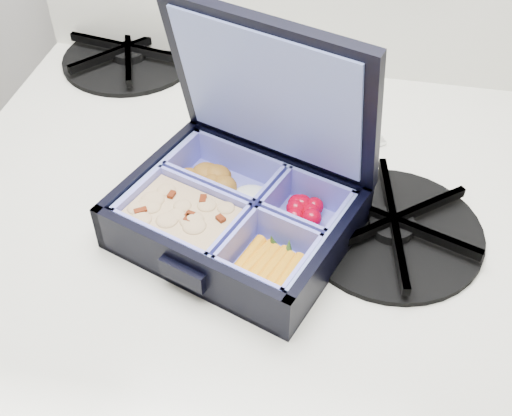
# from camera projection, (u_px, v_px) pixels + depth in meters

# --- Properties ---
(bento_box) EXTENTS (0.25, 0.22, 0.05)m
(bento_box) POSITION_uv_depth(u_px,v_px,m) (235.00, 217.00, 0.60)
(bento_box) COLOR black
(bento_box) RESTS_ON stove
(burner_grate) EXTENTS (0.23, 0.23, 0.03)m
(burner_grate) POSITION_uv_depth(u_px,v_px,m) (392.00, 224.00, 0.61)
(burner_grate) COLOR black
(burner_grate) RESTS_ON stove
(burner_grate_rear) EXTENTS (0.20, 0.20, 0.02)m
(burner_grate_rear) POSITION_uv_depth(u_px,v_px,m) (129.00, 53.00, 0.84)
(burner_grate_rear) COLOR black
(burner_grate_rear) RESTS_ON stove
(fork) EXTENTS (0.17, 0.14, 0.01)m
(fork) POSITION_uv_depth(u_px,v_px,m) (295.00, 164.00, 0.69)
(fork) COLOR silver
(fork) RESTS_ON stove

